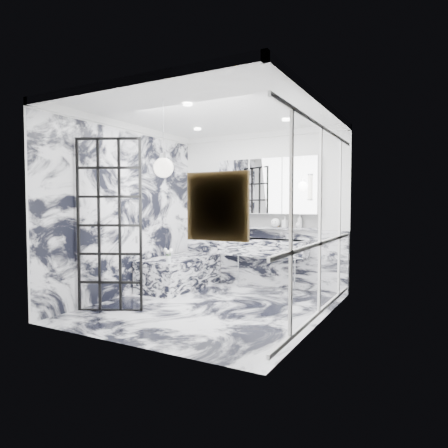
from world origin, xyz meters
The scene contains 25 objects.
floor centered at (0.00, 0.00, 0.00)m, with size 3.60×3.60×0.00m, color white.
ceiling centered at (0.00, 0.00, 2.80)m, with size 3.60×3.60×0.00m, color white.
wall_back centered at (0.00, 1.80, 1.40)m, with size 3.60×3.60×0.00m, color white.
wall_front centered at (0.00, -1.80, 1.40)m, with size 3.60×3.60×0.00m, color white.
wall_left centered at (-1.60, 0.00, 1.40)m, with size 3.60×3.60×0.00m, color white.
wall_right centered at (1.60, 0.00, 1.40)m, with size 3.60×3.60×0.00m, color white.
marble_clad_back centered at (0.00, 1.78, 0.53)m, with size 3.18×0.05×1.05m, color white.
marble_clad_left centered at (-1.59, 0.00, 1.34)m, with size 0.02×3.56×2.68m, color white.
panel_molding centered at (1.58, 0.00, 1.30)m, with size 0.03×3.40×2.30m, color white.
soap_bottle_a centered at (0.77, 1.71, 1.21)m, with size 0.09×0.09×0.23m, color #8C5919.
soap_bottle_b centered at (0.50, 1.71, 1.18)m, with size 0.08×0.09×0.19m, color #4C4C51.
soap_bottle_c centered at (0.75, 1.71, 1.16)m, with size 0.11×0.11×0.13m, color silver.
face_pot centered at (0.33, 1.71, 1.17)m, with size 0.17×0.17×0.17m, color white.
amber_bottle centered at (0.37, 1.71, 1.14)m, with size 0.04×0.04×0.10m, color #8C5919.
flower_vase centered at (-0.88, 0.15, 0.61)m, with size 0.08×0.08×0.12m, color silver.
crittall_door centered at (-1.14, -0.86, 1.20)m, with size 0.88×0.04×2.40m, color black, non-canonical shape.
artwork centered at (1.10, -1.76, 1.47)m, with size 0.54×0.05×0.54m, color orange.
pendant_light centered at (-0.02, -1.10, 1.93)m, with size 0.24×0.24×0.24m, color white.
trough_sink centered at (0.15, 1.55, 0.73)m, with size 1.60×0.45×0.30m, color silver.
ledge centered at (0.15, 1.72, 1.07)m, with size 1.90×0.14×0.04m, color silver.
subway_tile centered at (0.15, 1.78, 1.21)m, with size 1.90×0.03×0.23m, color white.
mirror_cabinet centered at (0.15, 1.73, 1.82)m, with size 1.90×0.16×1.00m, color white.
sconce_left centered at (-0.67, 1.63, 1.78)m, with size 0.07×0.07×0.40m, color white.
sconce_right centered at (0.97, 1.63, 1.78)m, with size 0.07×0.07×0.40m, color white.
bathtub centered at (-1.18, 0.90, 0.28)m, with size 0.75×1.65×0.55m, color silver.
Camera 1 is at (2.91, -4.96, 1.49)m, focal length 32.00 mm.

